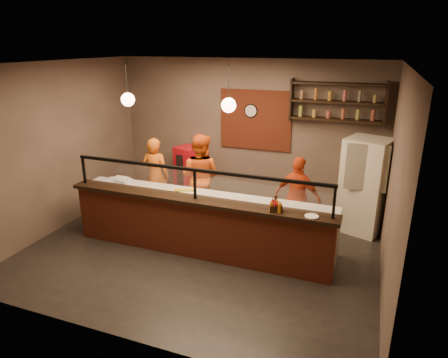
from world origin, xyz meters
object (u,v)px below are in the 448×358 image
at_px(fridge, 364,186).
at_px(red_cooler, 189,173).
at_px(cook_right, 298,197).
at_px(wall_clock, 251,111).
at_px(pizza_dough, 185,196).
at_px(cook_mid, 200,177).
at_px(cook_left, 156,175).
at_px(condiment_caddy, 276,208).
at_px(pepper_mill, 276,202).

relative_size(fridge, red_cooler, 1.49).
bearing_deg(cook_right, wall_clock, -30.37).
relative_size(wall_clock, red_cooler, 0.24).
xyz_separation_m(fridge, pizza_dough, (-2.98, -1.67, -0.01)).
bearing_deg(cook_mid, fridge, -166.29).
bearing_deg(wall_clock, cook_mid, -118.02).
bearing_deg(cook_left, fridge, -176.19).
height_order(cook_left, cook_right, cook_left).
height_order(red_cooler, condiment_caddy, red_cooler).
bearing_deg(pizza_dough, pepper_mill, -10.54).
bearing_deg(condiment_caddy, wall_clock, 114.50).
relative_size(wall_clock, fridge, 0.16).
bearing_deg(cook_left, wall_clock, -146.77).
xyz_separation_m(cook_left, pepper_mill, (2.94, -1.38, 0.34)).
distance_m(cook_mid, red_cooler, 1.23).
bearing_deg(red_cooler, fridge, 16.42).
xyz_separation_m(cook_mid, condiment_caddy, (1.94, -1.53, 0.21)).
height_order(wall_clock, pepper_mill, wall_clock).
distance_m(wall_clock, cook_right, 2.34).
xyz_separation_m(pizza_dough, pepper_mill, (1.72, -0.32, 0.26)).
distance_m(fridge, pizza_dough, 3.41).
bearing_deg(fridge, cook_left, -153.15).
bearing_deg(wall_clock, fridge, -15.75).
height_order(cook_left, fridge, fridge).
bearing_deg(pizza_dough, condiment_caddy, -13.49).
height_order(fridge, red_cooler, fridge).
relative_size(cook_left, cook_right, 1.07).
xyz_separation_m(condiment_caddy, pepper_mill, (-0.03, 0.10, 0.05)).
xyz_separation_m(cook_right, condiment_caddy, (-0.09, -1.43, 0.34)).
distance_m(pizza_dough, condiment_caddy, 1.81).
distance_m(cook_mid, pizza_dough, 1.12).
bearing_deg(red_cooler, cook_left, -84.58).
distance_m(red_cooler, condiment_caddy, 3.68).
xyz_separation_m(wall_clock, cook_mid, (-0.67, -1.26, -1.20)).
bearing_deg(red_cooler, cook_mid, -30.53).
bearing_deg(red_cooler, condiment_caddy, -20.70).
height_order(wall_clock, cook_mid, wall_clock).
bearing_deg(red_cooler, cook_right, 1.28).
height_order(cook_mid, condiment_caddy, cook_mid).
height_order(cook_left, red_cooler, cook_left).
xyz_separation_m(cook_mid, fridge, (3.17, 0.56, 0.02)).
bearing_deg(cook_right, pizza_dough, 43.54).
height_order(cook_mid, cook_right, cook_mid).
xyz_separation_m(wall_clock, cook_right, (1.36, -1.36, -1.33)).
relative_size(cook_mid, cook_right, 1.16).
height_order(wall_clock, cook_right, wall_clock).
bearing_deg(pizza_dough, cook_right, 28.79).
distance_m(cook_left, fridge, 4.24).
height_order(cook_mid, pepper_mill, cook_mid).
bearing_deg(pizza_dough, cook_mid, 99.99).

